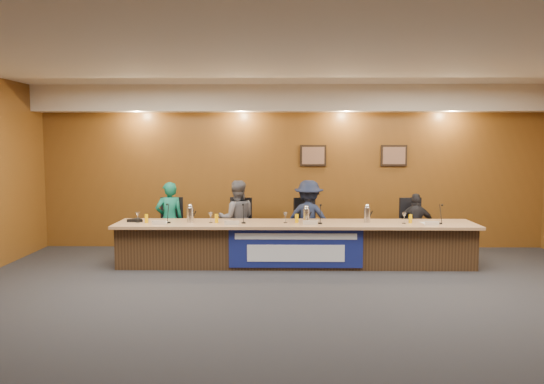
{
  "coord_description": "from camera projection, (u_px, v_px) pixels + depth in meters",
  "views": [
    {
      "loc": [
        -0.27,
        -6.58,
        2.12
      ],
      "look_at": [
        -0.4,
        2.5,
        1.26
      ],
      "focal_mm": 35.0,
      "sensor_mm": 36.0,
      "label": 1
    }
  ],
  "objects": [
    {
      "name": "wall_photo_right",
      "position": [
        394.0,
        156.0,
        10.5
      ],
      "size": [
        0.52,
        0.04,
        0.42
      ],
      "primitive_type": "cube",
      "color": "black",
      "rests_on": "wall_back"
    },
    {
      "name": "water_glass_d",
      "position": [
        404.0,
        218.0,
        8.9
      ],
      "size": [
        0.08,
        0.08,
        0.18
      ],
      "primitive_type": "cylinder",
      "color": "silver",
      "rests_on": "dais_top"
    },
    {
      "name": "ceiling",
      "position": [
        302.0,
        53.0,
        6.45
      ],
      "size": [
        10.0,
        8.0,
        0.04
      ],
      "primitive_type": "cube",
      "color": "silver",
      "rests_on": "wall_back"
    },
    {
      "name": "paper_stack",
      "position": [
        429.0,
        223.0,
        8.92
      ],
      "size": [
        0.26,
        0.33,
        0.01
      ],
      "primitive_type": "cube",
      "rotation": [
        0.0,
        0.0,
        0.14
      ],
      "color": "white",
      "rests_on": "dais_top"
    },
    {
      "name": "water_glass_b",
      "position": [
        211.0,
        218.0,
        8.98
      ],
      "size": [
        0.08,
        0.08,
        0.18
      ],
      "primitive_type": "cylinder",
      "color": "silver",
      "rests_on": "dais_top"
    },
    {
      "name": "juice_glass_c",
      "position": [
        297.0,
        218.0,
        8.99
      ],
      "size": [
        0.06,
        0.06,
        0.15
      ],
      "primitive_type": "cylinder",
      "color": "#EFAE00",
      "rests_on": "dais_top"
    },
    {
      "name": "banner_text_upper",
      "position": [
        296.0,
        236.0,
        8.66
      ],
      "size": [
        2.0,
        0.01,
        0.1
      ],
      "primitive_type": "cube",
      "color": "silver",
      "rests_on": "banner"
    },
    {
      "name": "carafe_mid",
      "position": [
        306.0,
        215.0,
        9.07
      ],
      "size": [
        0.11,
        0.11,
        0.23
      ],
      "primitive_type": "cylinder",
      "color": "silver",
      "rests_on": "dais_top"
    },
    {
      "name": "juice_glass_d",
      "position": [
        410.0,
        219.0,
        8.94
      ],
      "size": [
        0.06,
        0.06,
        0.15
      ],
      "primitive_type": "cylinder",
      "color": "#EFAE00",
      "rests_on": "dais_top"
    },
    {
      "name": "water_glass_c",
      "position": [
        285.0,
        218.0,
        8.99
      ],
      "size": [
        0.08,
        0.08,
        0.18
      ],
      "primitive_type": "cylinder",
      "color": "silver",
      "rests_on": "dais_top"
    },
    {
      "name": "banner",
      "position": [
        296.0,
        248.0,
        8.69
      ],
      "size": [
        2.2,
        0.02,
        0.65
      ],
      "primitive_type": "cube",
      "color": "navy",
      "rests_on": "dais_body"
    },
    {
      "name": "water_glass_a",
      "position": [
        138.0,
        217.0,
        9.01
      ],
      "size": [
        0.08,
        0.08,
        0.18
      ],
      "primitive_type": "cylinder",
      "color": "silver",
      "rests_on": "dais_top"
    },
    {
      "name": "microphone_b",
      "position": [
        243.0,
        223.0,
        8.94
      ],
      "size": [
        0.07,
        0.07,
        0.02
      ],
      "primitive_type": "cylinder",
      "color": "black",
      "rests_on": "dais_top"
    },
    {
      "name": "nameplate_a",
      "position": [
        159.0,
        222.0,
        8.77
      ],
      "size": [
        0.24,
        0.08,
        0.1
      ],
      "primitive_type": "cube",
      "rotation": [
        0.31,
        0.0,
        0.0
      ],
      "color": "white",
      "rests_on": "dais_top"
    },
    {
      "name": "office_chair_b",
      "position": [
        237.0,
        230.0,
        9.85
      ],
      "size": [
        0.58,
        0.58,
        0.08
      ],
      "primitive_type": "cube",
      "rotation": [
        0.0,
        0.0,
        -0.25
      ],
      "color": "black",
      "rests_on": "floor"
    },
    {
      "name": "panelist_a",
      "position": [
        169.0,
        220.0,
        9.75
      ],
      "size": [
        0.6,
        0.5,
        1.39
      ],
      "primitive_type": "imported",
      "rotation": [
        0.0,
        0.0,
        3.54
      ],
      "color": "#0D5944",
      "rests_on": "floor"
    },
    {
      "name": "carafe_left",
      "position": [
        190.0,
        215.0,
        9.02
      ],
      "size": [
        0.12,
        0.12,
        0.25
      ],
      "primitive_type": "cylinder",
      "color": "silver",
      "rests_on": "dais_top"
    },
    {
      "name": "microphone_c",
      "position": [
        320.0,
        223.0,
        8.88
      ],
      "size": [
        0.07,
        0.07,
        0.02
      ],
      "primitive_type": "cylinder",
      "color": "black",
      "rests_on": "dais_top"
    },
    {
      "name": "office_chair_d",
      "position": [
        414.0,
        231.0,
        9.8
      ],
      "size": [
        0.55,
        0.55,
        0.08
      ],
      "primitive_type": "cube",
      "rotation": [
        0.0,
        0.0,
        0.16
      ],
      "color": "black",
      "rests_on": "floor"
    },
    {
      "name": "banner_text_lower",
      "position": [
        296.0,
        253.0,
        8.68
      ],
      "size": [
        1.6,
        0.01,
        0.28
      ],
      "primitive_type": "cube",
      "color": "silver",
      "rests_on": "banner"
    },
    {
      "name": "carafe_right",
      "position": [
        367.0,
        215.0,
        9.03
      ],
      "size": [
        0.11,
        0.11,
        0.26
      ],
      "primitive_type": "cylinder",
      "color": "silver",
      "rests_on": "dais_top"
    },
    {
      "name": "nameplate_d",
      "position": [
        432.0,
        223.0,
        8.71
      ],
      "size": [
        0.24,
        0.08,
        0.1
      ],
      "primitive_type": "cube",
      "rotation": [
        0.31,
        0.0,
        0.0
      ],
      "color": "white",
      "rests_on": "dais_top"
    },
    {
      "name": "microphone_a",
      "position": [
        169.0,
        222.0,
        8.97
      ],
      "size": [
        0.07,
        0.07,
        0.02
      ],
      "primitive_type": "cylinder",
      "color": "black",
      "rests_on": "dais_top"
    },
    {
      "name": "speakerphone",
      "position": [
        136.0,
        220.0,
        9.14
      ],
      "size": [
        0.32,
        0.32,
        0.05
      ],
      "primitive_type": "cylinder",
      "color": "black",
      "rests_on": "dais_top"
    },
    {
      "name": "juice_glass_b",
      "position": [
        217.0,
        218.0,
        8.99
      ],
      "size": [
        0.06,
        0.06,
        0.15
      ],
      "primitive_type": "cylinder",
      "color": "#EFAE00",
      "rests_on": "dais_top"
    },
    {
      "name": "dais_top",
      "position": [
        295.0,
        224.0,
        9.02
      ],
      "size": [
        6.1,
        0.95,
        0.05
      ],
      "primitive_type": "cube",
      "color": "#A77C54",
      "rests_on": "dais_body"
    },
    {
      "name": "office_chair_a",
      "position": [
        171.0,
        230.0,
        9.87
      ],
      "size": [
        0.52,
        0.52,
        0.08
      ],
      "primitive_type": "cube",
      "rotation": [
        0.0,
        0.0,
        0.08
      ],
      "color": "black",
      "rests_on": "floor"
    },
    {
      "name": "panelist_c",
      "position": [
        309.0,
        219.0,
        9.71
      ],
      "size": [
        1.01,
        0.71,
        1.42
      ],
      "primitive_type": "imported",
      "rotation": [
        0.0,
        0.0,
        2.92
      ],
      "color": "#141B31",
      "rests_on": "floor"
    },
    {
      "name": "wall_photo_left",
      "position": [
        313.0,
        156.0,
        10.52
      ],
      "size": [
        0.52,
        0.04,
        0.42
      ],
      "primitive_type": "cube",
      "color": "black",
      "rests_on": "wall_back"
    },
    {
      "name": "microphone_d",
      "position": [
        440.0,
        223.0,
        8.87
      ],
      "size": [
        0.07,
        0.07,
        0.02
      ],
      "primitive_type": "cylinder",
      "color": "black",
      "rests_on": "dais_top"
    },
    {
      "name": "floor",
      "position": [
        300.0,
        309.0,
        6.75
      ],
      "size": [
        10.0,
        10.0,
        0.0
      ],
      "primitive_type": "plane",
      "color": "black",
      "rests_on": "ground"
    },
    {
      "name": "juice_glass_a",
      "position": [
        146.0,
        219.0,
        8.98
      ],
      "size": [
        0.06,
        0.06,
        0.15
      ],
      "primitive_type": "cylinder",
      "color": "#EFAE00",
      "rests_on": "dais_top"
    },
    {
      "name": "panelist_d",
      "position": [
        416.0,
        226.0,
        9.69
      ],
      "size": [
        0.73,
        0.38,
        1.19
      ],
      "primitive_type": "imported",
      "rotation": [
        0.0,
        0.0,
        3.0
      ],
      "color": "black",
      "rests_on": "floor"
    },
    {
      "name": "wall_back",
      "position": [
        293.0,
        168.0,
        10.58
      ],
      "size": [
        10.0,
        0.04,
        3.2
      ],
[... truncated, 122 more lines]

